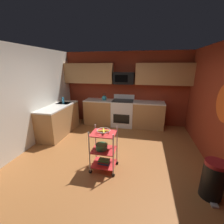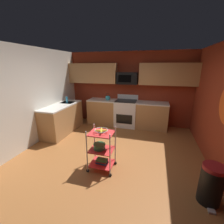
% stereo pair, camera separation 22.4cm
% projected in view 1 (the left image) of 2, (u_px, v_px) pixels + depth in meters
% --- Properties ---
extents(floor, '(4.40, 4.80, 0.04)m').
position_uv_depth(floor, '(110.00, 157.00, 3.71)').
color(floor, '#995B2D').
rests_on(floor, ground).
extents(wall_back, '(4.52, 0.06, 2.60)m').
position_uv_depth(wall_back, '(125.00, 89.00, 5.60)').
color(wall_back, maroon).
rests_on(wall_back, ground).
extents(wall_left, '(0.06, 4.80, 2.60)m').
position_uv_depth(wall_left, '(23.00, 100.00, 3.78)').
color(wall_left, silver).
rests_on(wall_left, ground).
extents(counter_run, '(3.62, 2.24, 0.92)m').
position_uv_depth(counter_run, '(101.00, 115.00, 5.29)').
color(counter_run, '#B27F4C').
rests_on(counter_run, ground).
extents(oven_range, '(0.76, 0.65, 1.10)m').
position_uv_depth(oven_range, '(123.00, 113.00, 5.54)').
color(oven_range, white).
rests_on(oven_range, ground).
extents(upper_cabinets, '(4.40, 0.33, 0.70)m').
position_uv_depth(upper_cabinets, '(125.00, 74.00, 5.26)').
color(upper_cabinets, '#B27F4C').
extents(microwave, '(0.70, 0.39, 0.40)m').
position_uv_depth(microwave, '(124.00, 78.00, 5.28)').
color(microwave, black).
extents(rolling_cart, '(0.55, 0.43, 0.91)m').
position_uv_depth(rolling_cart, '(104.00, 150.00, 3.14)').
color(rolling_cart, silver).
rests_on(rolling_cart, ground).
extents(fruit_bowl, '(0.27, 0.27, 0.07)m').
position_uv_depth(fruit_bowl, '(104.00, 131.00, 3.02)').
color(fruit_bowl, silver).
rests_on(fruit_bowl, rolling_cart).
extents(mixing_bowl_large, '(0.25, 0.25, 0.11)m').
position_uv_depth(mixing_bowl_large, '(102.00, 147.00, 3.13)').
color(mixing_bowl_large, '#387F4C').
rests_on(mixing_bowl_large, rolling_cart).
extents(book_stack, '(0.24, 0.17, 0.09)m').
position_uv_depth(book_stack, '(104.00, 161.00, 3.22)').
color(book_stack, '#1E4C8C').
rests_on(book_stack, rolling_cart).
extents(kettle, '(0.21, 0.18, 0.26)m').
position_uv_depth(kettle, '(104.00, 98.00, 5.53)').
color(kettle, teal).
rests_on(kettle, counter_run).
extents(dish_soap_bottle, '(0.06, 0.06, 0.20)m').
position_uv_depth(dish_soap_bottle, '(63.00, 101.00, 5.00)').
color(dish_soap_bottle, '#2D8CBF').
rests_on(dish_soap_bottle, counter_run).
extents(trash_can, '(0.34, 0.42, 0.66)m').
position_uv_depth(trash_can, '(213.00, 180.00, 2.49)').
color(trash_can, black).
rests_on(trash_can, ground).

